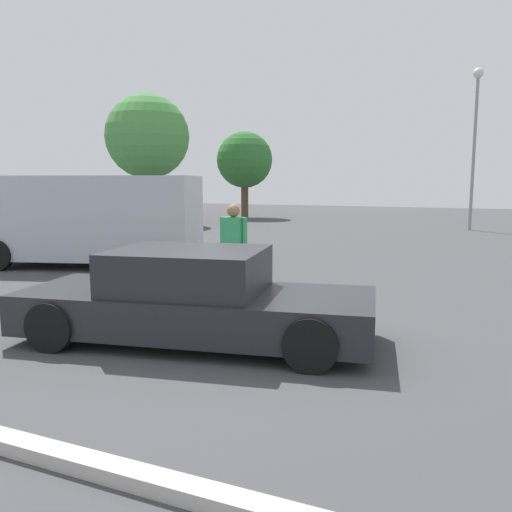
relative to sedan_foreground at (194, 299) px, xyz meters
name	(u,v)px	position (x,y,z in m)	size (l,w,h in m)	color
ground_plane	(214,344)	(0.30, -0.02, -0.57)	(80.00, 80.00, 0.00)	#424244
sedan_foreground	(194,299)	(0.00, 0.00, 0.00)	(4.93, 2.59, 1.25)	#232328
van_white	(92,218)	(-5.58, 4.49, 0.66)	(5.61, 3.46, 2.28)	#B2B7C1
pedestrian	(234,242)	(-0.68, 2.59, 0.46)	(0.57, 0.28, 1.73)	gray
parking_curb	(26,447)	(0.30, -3.13, -0.51)	(9.47, 0.20, 0.12)	#B7B2A8
light_post_near	(476,123)	(2.91, 19.10, 4.09)	(0.44, 0.44, 6.96)	gray
tree_back_center	(245,160)	(-9.75, 22.62, 2.83)	(3.31, 3.31, 5.08)	brown
tree_back_right	(147,137)	(-12.09, 16.18, 3.79)	(4.16, 4.16, 6.45)	brown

